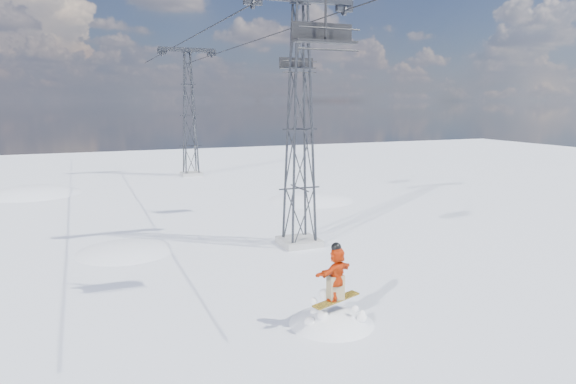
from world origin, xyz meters
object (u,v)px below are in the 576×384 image
snowboarder_jump (331,372)px  lift_chair_near (324,35)px  lift_tower_near (300,130)px  lift_tower_far (189,116)px

snowboarder_jump → lift_chair_near: bearing=75.7°
lift_tower_near → lift_tower_far: 25.00m
lift_tower_far → snowboarder_jump: 34.30m
lift_tower_near → lift_tower_far: (0.00, 25.00, 0.00)m
lift_chair_near → lift_tower_far: bearing=86.1°
lift_tower_near → lift_chair_near: bearing=-107.6°
lift_tower_near → snowboarder_jump: lift_tower_near is taller
lift_tower_near → lift_chair_near: size_ratio=4.46×
lift_tower_far → snowboarder_jump: size_ratio=1.73×
lift_tower_far → lift_chair_near: lift_tower_far is taller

